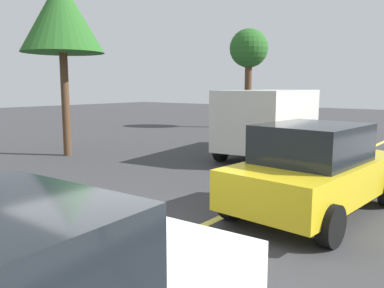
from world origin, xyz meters
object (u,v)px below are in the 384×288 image
white_van (271,118)px  tree_centre_verge (249,51)px  tree_left_verge (61,16)px  car_yellow_near_curb (315,169)px

white_van → tree_centre_verge: 9.63m
tree_left_verge → car_yellow_near_curb: bearing=-95.4°
car_yellow_near_curb → tree_centre_verge: tree_centre_verge is taller
white_van → tree_centre_verge: size_ratio=0.99×
tree_centre_verge → white_van: bearing=-145.1°
white_van → tree_centre_verge: bearing=34.9°
car_yellow_near_curb → tree_left_verge: (0.84, 8.87, 3.74)m
tree_left_verge → tree_centre_verge: 11.77m
white_van → car_yellow_near_curb: bearing=-145.7°
car_yellow_near_curb → tree_centre_verge: (12.61, 8.72, 3.47)m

